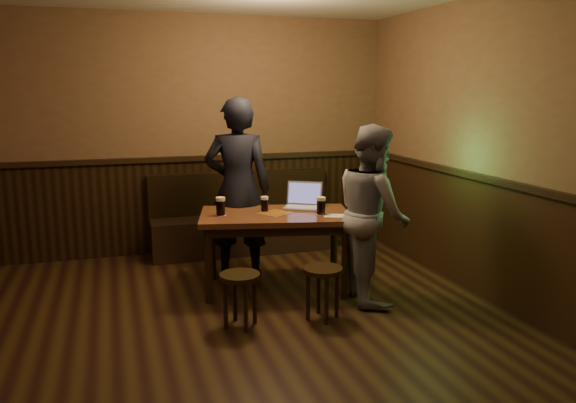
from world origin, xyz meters
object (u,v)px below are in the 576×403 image
at_px(bench, 243,226).
at_px(laptop, 303,201).
at_px(pint_mid, 265,204).
at_px(stool_left, 240,284).
at_px(person_grey, 373,213).
at_px(person_suit, 238,188).
at_px(pint_left, 221,206).
at_px(pub_table, 275,223).
at_px(pint_right, 321,206).
at_px(stool_right, 323,278).

relative_size(bench, laptop, 4.83).
height_order(pint_mid, laptop, laptop).
xyz_separation_m(pint_mid, laptop, (0.42, 0.07, -0.01)).
distance_m(stool_left, person_grey, 1.42).
xyz_separation_m(pint_mid, person_suit, (-0.17, 0.41, 0.09)).
bearing_deg(pint_left, laptop, 7.22).
bearing_deg(pint_left, person_grey, -23.36).
relative_size(stool_left, laptop, 1.00).
distance_m(pub_table, pint_right, 0.48).
xyz_separation_m(bench, pint_left, (-0.52, -1.34, 0.54)).
height_order(pint_right, person_grey, person_grey).
relative_size(stool_right, laptop, 1.00).
relative_size(stool_right, pint_left, 2.55).
bearing_deg(laptop, stool_right, -68.73).
relative_size(stool_right, person_grey, 0.28).
distance_m(bench, person_grey, 2.12).
distance_m(stool_left, pint_mid, 1.10).
bearing_deg(pint_right, stool_left, -147.92).
relative_size(pint_left, laptop, 0.39).
height_order(pint_right, laptop, laptop).
relative_size(pint_left, pint_right, 1.03).
height_order(bench, person_suit, person_suit).
xyz_separation_m(bench, stool_left, (-0.53, -2.18, 0.05)).
xyz_separation_m(bench, person_suit, (-0.25, -0.88, 0.62)).
height_order(bench, stool_right, bench).
distance_m(laptop, person_grey, 0.81).
distance_m(bench, person_suit, 1.11).
bearing_deg(pint_right, laptop, 98.57).
height_order(stool_left, pint_right, pint_right).
bearing_deg(stool_right, stool_left, 175.50).
xyz_separation_m(laptop, person_grey, (0.44, -0.67, -0.01)).
xyz_separation_m(bench, pub_table, (-0.00, -1.40, 0.35)).
distance_m(pint_right, person_suit, 0.96).
bearing_deg(laptop, bench, 136.34).
relative_size(bench, pint_left, 12.32).
distance_m(stool_left, person_suit, 1.44).
bearing_deg(pub_table, person_grey, -20.01).
xyz_separation_m(stool_left, pint_left, (0.01, 0.83, 0.49)).
bearing_deg(bench, stool_right, -85.53).
bearing_deg(person_suit, pub_table, 132.60).
bearing_deg(stool_right, pub_table, 101.83).
bearing_deg(person_suit, person_grey, 152.02).
height_order(stool_right, person_suit, person_suit).
distance_m(pint_left, laptop, 0.87).
distance_m(bench, laptop, 1.38).
bearing_deg(bench, pint_mid, -93.45).
height_order(bench, pub_table, bench).
xyz_separation_m(stool_right, laptop, (0.17, 1.00, 0.47)).
height_order(pub_table, pint_mid, pint_mid).
bearing_deg(pub_table, pint_right, -13.31).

